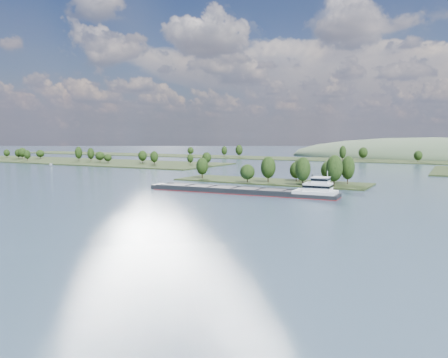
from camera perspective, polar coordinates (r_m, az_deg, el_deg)
The scene contains 7 objects.
ground at distance 172.96m, azimuth -1.50°, elevation -2.27°, with size 1800.00×1800.00×0.00m, color #354C5B.
tree_island at distance 222.12m, azimuth 7.97°, elevation 0.63°, with size 100.00×31.09×15.82m.
left_bank at distance 426.94m, azimuth -19.09°, elevation 2.28°, with size 300.00×80.00×14.71m.
back_shoreline at distance 435.68m, azimuth 18.32°, elevation 2.36°, with size 900.00×60.00×15.27m.
hill_west at distance 529.80m, azimuth 25.55°, elevation 2.55°, with size 320.00×160.00×44.00m, color #405439.
cargo_barge at distance 180.35m, azimuth 3.73°, elevation -1.50°, with size 82.89×14.58×11.15m.
motorboat at distance 364.18m, azimuth -21.65°, elevation 1.73°, with size 2.52×6.69×2.58m, color silver.
Camera 1 is at (85.07, -28.66, 24.01)m, focal length 35.00 mm.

